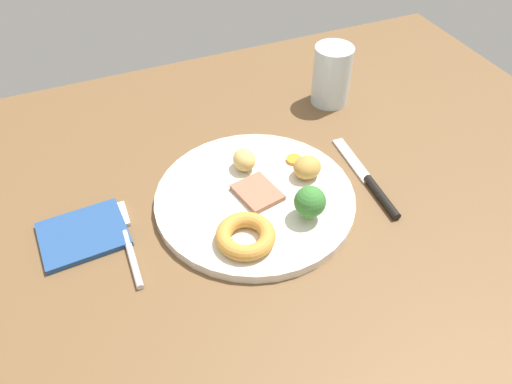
{
  "coord_description": "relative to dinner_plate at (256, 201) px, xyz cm",
  "views": [
    {
      "loc": [
        -17.53,
        -46.18,
        53.99
      ],
      "look_at": [
        1.78,
        -0.4,
        6.0
      ],
      "focal_mm": 35.2,
      "sensor_mm": 36.0,
      "label": 1
    }
  ],
  "objects": [
    {
      "name": "meat_slice_main",
      "position": [
        0.37,
        0.28,
        1.1
      ],
      "size": [
        6.38,
        7.29,
        0.8
      ],
      "primitive_type": "cube",
      "rotation": [
        0.0,
        0.0,
        1.78
      ],
      "color": "#9E664C",
      "rests_on": "dinner_plate"
    },
    {
      "name": "folded_napkin",
      "position": [
        -23.36,
        3.35,
        -0.3
      ],
      "size": [
        11.49,
        9.61,
        0.8
      ],
      "primitive_type": "cube",
      "rotation": [
        0.0,
        0.0,
        0.06
      ],
      "color": "navy",
      "rests_on": "dining_table"
    },
    {
      "name": "broccoli_floret",
      "position": [
        5.04,
        -6.12,
        3.44
      ],
      "size": [
        4.23,
        4.23,
        4.93
      ],
      "color": "#8CB766",
      "rests_on": "dinner_plate"
    },
    {
      "name": "water_glass",
      "position": [
        22.02,
        18.86,
        4.48
      ],
      "size": [
        6.56,
        6.56,
        10.36
      ],
      "primitive_type": "cylinder",
      "color": "silver",
      "rests_on": "dining_table"
    },
    {
      "name": "fork",
      "position": [
        -18.22,
        0.21,
        -0.31
      ],
      "size": [
        2.09,
        15.28,
        0.9
      ],
      "rotation": [
        0.0,
        0.0,
        1.55
      ],
      "color": "silver",
      "rests_on": "dining_table"
    },
    {
      "name": "roast_potato_right",
      "position": [
        0.8,
        6.34,
        2.3
      ],
      "size": [
        3.38,
        3.89,
        3.2
      ],
      "primitive_type": "ellipsoid",
      "rotation": [
        0.0,
        0.0,
        1.54
      ],
      "color": "#D8B260",
      "rests_on": "dinner_plate"
    },
    {
      "name": "roast_potato_left",
      "position": [
        8.5,
        1.24,
        2.29
      ],
      "size": [
        4.79,
        4.45,
        3.18
      ],
      "primitive_type": "ellipsoid",
      "rotation": [
        0.0,
        0.0,
        0.19
      ],
      "color": "#BC8C42",
      "rests_on": "dinner_plate"
    },
    {
      "name": "yorkshire_pudding",
      "position": [
        -4.35,
        -6.89,
        1.74
      ],
      "size": [
        7.71,
        7.71,
        2.08
      ],
      "primitive_type": "torus",
      "color": "#C68938",
      "rests_on": "dinner_plate"
    },
    {
      "name": "dining_table",
      "position": [
        -1.78,
        0.4,
        -2.5
      ],
      "size": [
        120.0,
        84.0,
        3.6
      ],
      "primitive_type": "cube",
      "color": "brown",
      "rests_on": "ground"
    },
    {
      "name": "carrot_coin_front",
      "position": [
        8.27,
        4.96,
        0.95
      ],
      "size": [
        2.32,
        2.32,
        0.5
      ],
      "primitive_type": "cylinder",
      "color": "orange",
      "rests_on": "dinner_plate"
    },
    {
      "name": "knife",
      "position": [
        16.98,
        -2.79,
        -0.25
      ],
      "size": [
        2.63,
        18.55,
        1.2
      ],
      "rotation": [
        0.0,
        0.0,
        1.51
      ],
      "color": "black",
      "rests_on": "dining_table"
    },
    {
      "name": "dinner_plate",
      "position": [
        0.0,
        0.0,
        0.0
      ],
      "size": [
        28.04,
        28.04,
        1.4
      ],
      "primitive_type": "cylinder",
      "color": "silver",
      "rests_on": "dining_table"
    }
  ]
}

